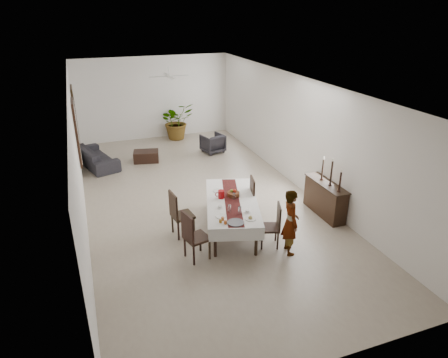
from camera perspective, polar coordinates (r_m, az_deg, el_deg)
floor at (r=11.18m, az=-3.62°, el=-2.80°), size 6.00×12.00×0.00m
ceiling at (r=10.16m, az=-4.09°, el=13.57°), size 6.00×12.00×0.02m
wall_back at (r=16.22m, az=-10.00°, el=11.31°), size 6.00×0.02×3.20m
wall_front at (r=5.67m, az=14.23°, el=-13.71°), size 6.00×0.02×3.20m
wall_left at (r=10.20m, az=-20.24°, el=2.85°), size 0.02×12.00×3.20m
wall_right at (r=11.71m, az=10.47°, el=6.53°), size 0.02×12.00×3.20m
dining_table_top at (r=9.37m, az=1.15°, el=-3.31°), size 1.64×2.57×0.05m
table_leg_fl at (r=8.56m, az=-1.26°, el=-9.05°), size 0.09×0.09×0.70m
table_leg_fr at (r=8.62m, az=4.62°, el=-8.85°), size 0.09×0.09×0.70m
table_leg_bl at (r=10.53m, az=-1.69°, el=-2.38°), size 0.09×0.09×0.70m
table_leg_br at (r=10.59m, az=3.05°, el=-2.27°), size 0.09×0.09×0.70m
tablecloth_top at (r=9.36m, az=1.15°, el=-3.15°), size 1.87×2.79×0.01m
tablecloth_drape_left at (r=9.40m, az=-2.39°, el=-4.01°), size 0.75×2.45×0.30m
tablecloth_drape_right at (r=9.48m, az=4.66°, el=-3.83°), size 0.75×2.45×0.30m
tablecloth_drape_near at (r=8.32m, az=1.80°, el=-7.99°), size 1.12×0.35×0.30m
tablecloth_drape_far at (r=10.57m, az=0.64°, el=-0.73°), size 1.12×0.35×0.30m
table_runner at (r=9.36m, az=1.16°, el=-3.10°), size 1.05×2.48×0.00m
red_pitcher at (r=9.43m, az=-0.41°, el=-2.21°), size 0.19×0.19×0.20m
pitcher_handle at (r=9.43m, az=-0.92°, el=-2.22°), size 0.12×0.05×0.12m
wine_glass_near at (r=8.76m, az=2.25°, el=-4.50°), size 0.07×0.07×0.17m
wine_glass_mid at (r=8.83m, az=0.78°, el=-4.24°), size 0.07×0.07×0.17m
wine_glass_far at (r=9.37m, az=1.44°, el=-2.51°), size 0.07×0.07×0.17m
teacup_right at (r=8.84m, az=3.37°, el=-4.63°), size 0.09×0.09×0.06m
saucer_right at (r=8.86m, az=3.37°, el=-4.76°), size 0.15×0.15×0.01m
teacup_left at (r=9.02m, az=-0.57°, el=-3.98°), size 0.09×0.09×0.06m
saucer_left at (r=9.03m, az=-0.57°, el=-4.12°), size 0.15×0.15×0.01m
plate_near_right at (r=8.60m, az=3.78°, el=-5.69°), size 0.24×0.24×0.01m
bread_near_right at (r=8.59m, az=3.79°, el=-5.53°), size 0.09×0.09×0.09m
plate_near_left at (r=8.68m, az=-0.45°, el=-5.33°), size 0.24×0.24×0.01m
plate_far_left at (r=9.83m, az=-0.93°, el=-1.69°), size 0.24×0.24×0.01m
serving_tray at (r=8.44m, az=1.68°, el=-6.24°), size 0.36×0.36×0.02m
jam_jar_a at (r=8.39m, az=0.20°, el=-6.22°), size 0.06×0.06×0.07m
jam_jar_b at (r=8.43m, az=-0.50°, el=-6.04°), size 0.06×0.06×0.07m
jam_jar_c at (r=8.52m, az=-0.20°, el=-5.70°), size 0.06×0.06×0.07m
fruit_basket at (r=9.56m, az=1.35°, el=-2.17°), size 0.30×0.30×0.10m
fruit_red at (r=9.55m, az=1.52°, el=-1.71°), size 0.09×0.09×0.09m
fruit_green at (r=9.55m, az=1.10°, el=-1.70°), size 0.08×0.08×0.08m
chair_right_near_seat at (r=8.94m, az=6.51°, el=-6.93°), size 0.55×0.55×0.05m
chair_right_near_leg_fl at (r=8.94m, az=7.68°, el=-8.77°), size 0.05×0.05×0.42m
chair_right_near_leg_fr at (r=9.23m, az=7.41°, el=-7.62°), size 0.05×0.05×0.42m
chair_right_near_leg_bl at (r=8.90m, az=5.43°, el=-8.82°), size 0.05×0.05×0.42m
chair_right_near_leg_br at (r=9.19m, az=5.23°, el=-7.65°), size 0.05×0.05×0.42m
chair_right_near_back at (r=8.82m, az=7.85°, el=-5.28°), size 0.18×0.41×0.54m
chair_right_far_seat at (r=9.88m, az=2.78°, el=-3.30°), size 0.57×0.57×0.05m
chair_right_far_leg_fl at (r=9.86m, az=4.05°, el=-5.10°), size 0.06×0.06×0.47m
chair_right_far_leg_fr at (r=10.20m, az=3.65°, el=-4.06°), size 0.06×0.06×0.47m
chair_right_far_leg_bl at (r=9.80m, az=1.81°, el=-5.24°), size 0.06×0.06×0.47m
chair_right_far_leg_br at (r=10.14m, az=1.49°, el=-4.19°), size 0.06×0.06×0.47m
chair_right_far_back at (r=9.77m, az=4.06°, el=-1.54°), size 0.15×0.47×0.60m
chair_left_near_seat at (r=8.46m, az=-3.90°, el=-8.38°), size 0.57×0.57×0.05m
chair_left_near_leg_fl at (r=8.67m, az=-5.61°, el=-9.63°), size 0.06×0.06×0.46m
chair_left_near_leg_fr at (r=8.38m, az=-4.33°, el=-10.84°), size 0.06×0.06×0.46m
chair_left_near_leg_bl at (r=8.82m, az=-3.40°, el=-8.89°), size 0.06×0.06×0.46m
chair_left_near_leg_br at (r=8.54m, az=-2.06°, el=-10.05°), size 0.06×0.06×0.46m
chair_left_near_back at (r=8.21m, az=-5.25°, el=-6.92°), size 0.15×0.46×0.60m
chair_left_far_seat at (r=9.32m, az=-5.93°, el=-5.22°), size 0.53×0.53×0.05m
chair_left_far_leg_fl at (r=9.54m, az=-7.38°, el=-6.33°), size 0.05×0.05×0.46m
chair_left_far_leg_fr at (r=9.23m, az=-6.52°, el=-7.40°), size 0.05×0.05×0.46m
chair_left_far_leg_bl at (r=9.66m, az=-5.24°, el=-5.83°), size 0.05×0.05×0.46m
chair_left_far_leg_br at (r=9.35m, az=-4.32°, el=-6.86°), size 0.05×0.05×0.46m
chair_left_far_back at (r=9.10m, az=-7.26°, el=-3.74°), size 0.10×0.47×0.60m
woman at (r=8.62m, az=9.48°, el=-6.08°), size 0.44×0.59×1.48m
sideboard_body at (r=10.50m, az=14.22°, el=-2.80°), size 0.37×1.41×0.84m
sideboard_top at (r=10.32m, az=14.46°, el=-0.63°), size 0.41×1.46×0.03m
candlestick_near_base at (r=9.93m, az=16.10°, el=-1.63°), size 0.09×0.09×0.03m
candlestick_near_shaft at (r=9.83m, az=16.26°, el=-0.32°), size 0.05×0.05×0.47m
candlestick_near_candle at (r=9.73m, az=16.44°, el=1.14°), size 0.03×0.03×0.07m
candlestick_mid_base at (r=10.20m, az=14.90°, el=-0.79°), size 0.09×0.09×0.03m
candlestick_mid_shaft at (r=10.08m, az=15.09°, el=0.86°), size 0.05×0.05×0.61m
candlestick_mid_candle at (r=9.96m, az=15.30°, el=2.67°), size 0.03×0.03×0.07m
candlestick_far_base at (r=10.48m, az=13.77°, el=0.00°), size 0.09×0.09×0.03m
candlestick_far_shaft at (r=10.38m, az=13.92°, el=1.38°), size 0.05×0.05×0.52m
candlestick_far_candle at (r=10.27m, az=14.07°, el=2.90°), size 0.03×0.03×0.07m
sofa at (r=14.01m, az=-17.77°, el=3.07°), size 1.42×2.28×0.62m
armchair at (r=14.58m, az=-1.62°, el=5.12°), size 0.88×0.90×0.67m
coffee_table at (r=13.99m, az=-11.05°, el=3.21°), size 0.93×0.72×0.37m
potted_plant at (r=16.14m, az=-6.78°, el=8.23°), size 1.55×1.43×1.44m
mirror_frame_near at (r=12.29m, az=-20.30°, el=6.26°), size 0.06×1.05×1.85m
mirror_glass_near at (r=12.29m, az=-20.14°, el=6.29°), size 0.01×0.90×1.70m
mirror_frame_far at (r=14.32m, az=-20.50°, el=8.56°), size 0.06×1.05×1.85m
mirror_glass_far at (r=14.32m, az=-20.36°, el=8.58°), size 0.01×0.90×1.70m
fan_rod at (r=13.05m, az=-7.91°, el=15.21°), size 0.04×0.04×0.20m
fan_hub at (r=13.08m, az=-7.86°, el=14.34°), size 0.16×0.16×0.08m
fan_blade_n at (r=13.42m, az=-8.20°, el=14.56°), size 0.10×0.55×0.01m
fan_blade_s at (r=12.75m, az=-7.50°, el=14.12°), size 0.10×0.55×0.01m
fan_blade_e at (r=13.16m, az=-6.33°, el=14.47°), size 0.55×0.10×0.01m
fan_blade_w at (r=13.01m, az=-9.41°, el=14.20°), size 0.55×0.10×0.01m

